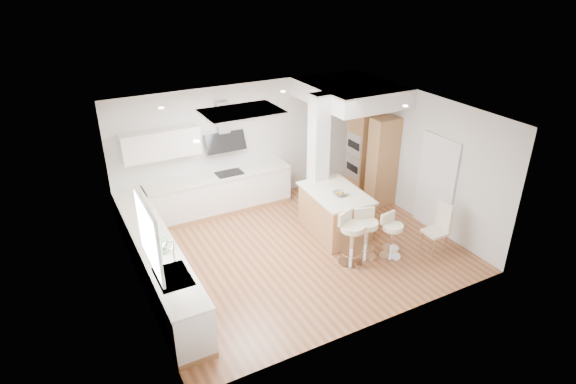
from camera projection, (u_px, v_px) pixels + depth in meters
ground at (296, 249)px, 9.62m from camera, size 6.00×6.00×0.00m
ceiling at (296, 249)px, 9.62m from camera, size 6.00×5.00×0.02m
wall_back at (244, 144)px, 10.98m from camera, size 6.00×0.04×2.80m
wall_left at (134, 223)px, 7.73m from camera, size 0.04×5.00×2.80m
wall_right at (419, 157)px, 10.27m from camera, size 0.04×5.00×2.80m
skylight at (242, 112)px, 8.54m from camera, size 4.10×2.10×0.06m
window_left at (148, 232)px, 6.91m from camera, size 0.06×1.28×1.07m
doorway_right at (436, 185)px, 9.96m from camera, size 0.05×1.00×2.10m
counter_left at (156, 260)px, 8.45m from camera, size 0.63×4.50×1.35m
counter_back at (212, 185)px, 10.68m from camera, size 3.62×0.63×2.50m
pillar at (318, 159)px, 10.20m from camera, size 0.35×0.35×2.80m
soffit at (350, 92)px, 10.47m from camera, size 1.78×2.20×0.40m
oven_column at (371, 156)px, 11.26m from camera, size 0.63×1.21×2.10m
peninsula at (335, 212)px, 9.99m from camera, size 1.12×1.62×1.03m
bar_stool_a at (351, 236)px, 8.93m from camera, size 0.63×0.63×1.06m
bar_stool_b at (366, 232)px, 9.13m from camera, size 0.55×0.55×1.00m
bar_stool_c at (391, 234)px, 9.15m from camera, size 0.47×0.47×0.91m
dining_chair at (439, 225)px, 9.36m from camera, size 0.40×0.40×1.04m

